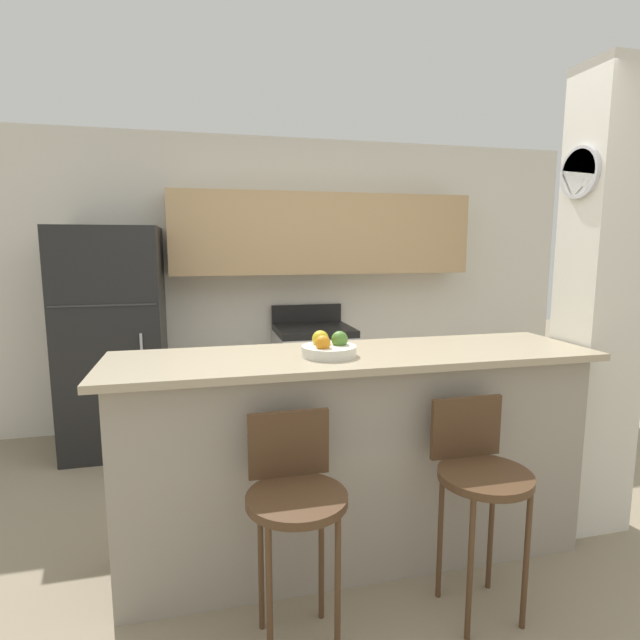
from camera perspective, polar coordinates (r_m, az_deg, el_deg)
name	(u,v)px	position (r m, az deg, el deg)	size (l,w,h in m)	color
ground_plane	(354,552)	(2.92, 3.88, -24.94)	(14.00, 14.00, 0.00)	gray
wall_back	(299,263)	(4.53, -2.41, 6.54)	(5.60, 0.38, 2.55)	silver
pillar_right	(599,305)	(3.17, 29.26, 1.46)	(0.38, 0.32, 2.55)	silver
counter_bar	(355,455)	(2.66, 4.00, -15.09)	(2.42, 0.65, 1.08)	gray
refrigerator	(114,340)	(4.23, -22.49, -2.13)	(0.76, 0.73, 1.75)	black
stove_range	(314,377)	(4.43, -0.72, -6.51)	(0.65, 0.62, 1.07)	silver
bar_stool_left	(295,497)	(2.10, -2.89, -19.51)	(0.40, 0.40, 0.93)	#4C331E
bar_stool_right	(480,474)	(2.37, 17.78, -16.46)	(0.40, 0.40, 0.93)	#4C331E
fruit_bowl	(329,348)	(2.41, 1.00, -3.18)	(0.27, 0.27, 0.12)	silver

